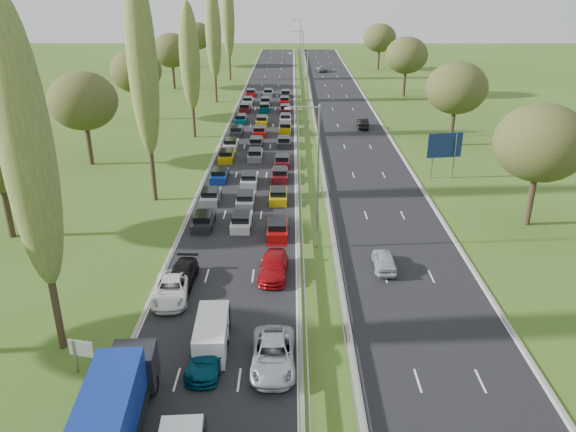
{
  "coord_description": "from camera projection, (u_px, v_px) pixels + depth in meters",
  "views": [
    {
      "loc": [
        2.42,
        0.63,
        20.63
      ],
      "look_at": [
        2.09,
        46.21,
        1.5
      ],
      "focal_mm": 35.0,
      "sensor_mm": 36.0,
      "label": 1
    }
  ],
  "objects": [
    {
      "name": "near_car_11",
      "position": [
        274.0,
        266.0,
        42.29
      ],
      "size": [
        2.35,
        5.15,
        1.46
      ],
      "primitive_type": "imported",
      "rotation": [
        0.0,
        0.0,
        -0.06
      ],
      "color": "#9D090F",
      "rests_on": "near_carriageway"
    },
    {
      "name": "poplar_row",
      "position": [
        173.0,
        57.0,
        65.56
      ],
      "size": [
        2.8,
        127.8,
        22.44
      ],
      "color": "#2D2116",
      "rests_on": "ground"
    },
    {
      "name": "far_car_0",
      "position": [
        384.0,
        260.0,
        43.28
      ],
      "size": [
        1.77,
        4.14,
        1.39
      ],
      "primitive_type": "imported",
      "rotation": [
        0.0,
        0.0,
        3.11
      ],
      "color": "#A4AAAE",
      "rests_on": "far_carriageway"
    },
    {
      "name": "far_car_2",
      "position": [
        322.0,
        69.0,
        138.12
      ],
      "size": [
        2.59,
        5.0,
        1.35
      ],
      "primitive_type": "imported",
      "rotation": [
        0.0,
        0.0,
        3.22
      ],
      "color": "slate",
      "rests_on": "far_carriageway"
    },
    {
      "name": "white_van_rear",
      "position": [
        212.0,
        332.0,
        34.02
      ],
      "size": [
        1.86,
        4.75,
        1.91
      ],
      "rotation": [
        0.0,
        0.0,
        0.04
      ],
      "color": "white",
      "rests_on": "near_carriageway"
    },
    {
      "name": "woodland_left",
      "position": [
        73.0,
        107.0,
        62.34
      ],
      "size": [
        8.0,
        166.0,
        11.1
      ],
      "color": "#2D2116",
      "rests_on": "ground"
    },
    {
      "name": "woodland_right",
      "position": [
        476.0,
        101.0,
        65.76
      ],
      "size": [
        8.0,
        153.0,
        11.1
      ],
      "color": "#2D2116",
      "rests_on": "ground"
    },
    {
      "name": "traffic_queue_fill",
      "position": [
        259.0,
        136.0,
        78.89
      ],
      "size": [
        8.94,
        68.7,
        0.8
      ],
      "color": "black",
      "rests_on": "ground"
    },
    {
      "name": "near_carriageway",
      "position": [
        261.0,
        131.0,
        83.51
      ],
      "size": [
        10.5,
        215.0,
        0.04
      ],
      "primitive_type": "cube",
      "color": "black",
      "rests_on": "ground"
    },
    {
      "name": "near_car_3",
      "position": [
        182.0,
        275.0,
        41.12
      ],
      "size": [
        2.12,
        4.82,
        1.38
      ],
      "primitive_type": "imported",
      "rotation": [
        0.0,
        0.0,
        -0.04
      ],
      "color": "black",
      "rests_on": "near_carriageway"
    },
    {
      "name": "direction_sign",
      "position": [
        445.0,
        147.0,
        62.29
      ],
      "size": [
        3.96,
        0.74,
        5.2
      ],
      "color": "gray",
      "rests_on": "ground"
    },
    {
      "name": "far_car_1",
      "position": [
        363.0,
        123.0,
        84.95
      ],
      "size": [
        1.72,
        4.56,
        1.49
      ],
      "primitive_type": "imported",
      "rotation": [
        0.0,
        0.0,
        3.11
      ],
      "color": "black",
      "rests_on": "far_carriageway"
    },
    {
      "name": "ground",
      "position": [
        306.0,
        135.0,
        81.16
      ],
      "size": [
        260.0,
        260.0,
        0.0
      ],
      "primitive_type": "plane",
      "color": "#39541A",
      "rests_on": "ground"
    },
    {
      "name": "lamp_columns",
      "position": [
        307.0,
        96.0,
        76.99
      ],
      "size": [
        0.18,
        140.18,
        12.0
      ],
      "color": "gray",
      "rests_on": "ground"
    },
    {
      "name": "info_sign",
      "position": [
        82.0,
        352.0,
        31.55
      ],
      "size": [
        1.48,
        0.43,
        2.1
      ],
      "color": "gray",
      "rests_on": "ground"
    },
    {
      "name": "near_car_2",
      "position": [
        171.0,
        289.0,
        39.18
      ],
      "size": [
        2.77,
        5.32,
        1.43
      ],
      "primitive_type": "imported",
      "rotation": [
        0.0,
        0.0,
        0.08
      ],
      "color": "white",
      "rests_on": "near_carriageway"
    },
    {
      "name": "near_car_10",
      "position": [
        273.0,
        355.0,
        32.26
      ],
      "size": [
        2.58,
        5.46,
        1.51
      ],
      "primitive_type": "imported",
      "rotation": [
        0.0,
        0.0,
        0.02
      ],
      "color": "#9EA1A7",
      "rests_on": "near_carriageway"
    },
    {
      "name": "central_reservation",
      "position": [
        306.0,
        127.0,
        83.25
      ],
      "size": [
        2.36,
        215.0,
        0.32
      ],
      "color": "gray",
      "rests_on": "ground"
    },
    {
      "name": "far_carriageway",
      "position": [
        351.0,
        131.0,
        83.42
      ],
      "size": [
        10.5,
        215.0,
        0.04
      ],
      "primitive_type": "cube",
      "color": "black",
      "rests_on": "ground"
    },
    {
      "name": "blue_lorry",
      "position": [
        116.0,
        405.0,
        26.92
      ],
      "size": [
        2.33,
        8.39,
        3.54
      ],
      "rotation": [
        0.0,
        0.0,
        0.08
      ],
      "color": "black",
      "rests_on": "near_carriageway"
    },
    {
      "name": "near_car_7",
      "position": [
        207.0,
        355.0,
        32.34
      ],
      "size": [
        2.31,
        4.89,
        1.38
      ],
      "primitive_type": "imported",
      "rotation": [
        0.0,
        0.0,
        -0.08
      ],
      "color": "#053B50",
      "rests_on": "near_carriageway"
    }
  ]
}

